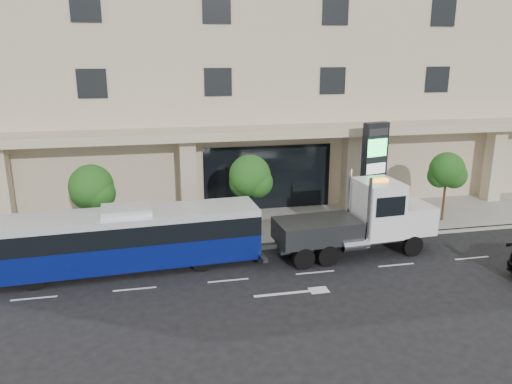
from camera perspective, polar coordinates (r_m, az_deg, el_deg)
The scene contains 10 objects.
ground at distance 24.43m, azimuth 5.64°, elevation -7.70°, with size 120.00×120.00×0.00m, color black.
sidewalk at distance 28.87m, azimuth 2.68°, elevation -3.73°, with size 120.00×6.00×0.15m, color gray.
curb at distance 26.16m, azimuth 4.34°, elevation -5.86°, with size 120.00×0.30×0.15m, color gray.
convention_center at distance 37.41m, azimuth -1.28°, elevation 16.15°, with size 60.00×17.60×20.00m.
tree_left at distance 25.95m, azimuth -18.23°, elevation 0.26°, with size 2.27×2.20×4.22m.
tree_mid at distance 26.21m, azimuth -0.64°, elevation 1.54°, with size 2.28×2.20×4.38m.
tree_right at distance 30.60m, azimuth 21.01°, elevation 2.12°, with size 2.10×2.00×4.04m.
city_bus at distance 23.46m, azimuth -14.41°, elevation -5.10°, with size 12.05×3.19×3.02m.
tow_truck at distance 25.02m, azimuth 12.03°, elevation -3.25°, with size 9.07×2.75×4.12m.
signage_pylon at distance 28.77m, azimuth 13.29°, elevation 2.09°, with size 1.53×0.86×5.82m.
Camera 1 is at (-6.93, -21.34, 9.66)m, focal length 35.00 mm.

